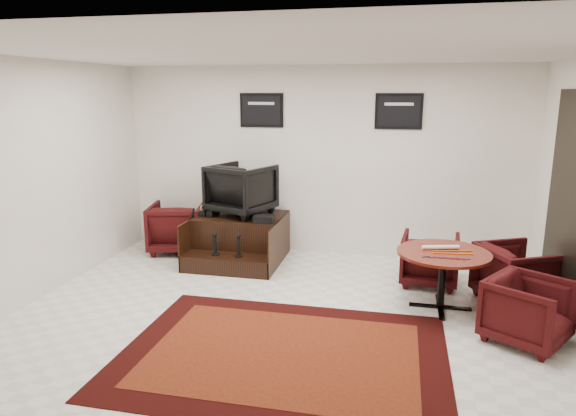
# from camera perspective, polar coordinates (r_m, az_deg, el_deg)

# --- Properties ---
(ground) EXTENTS (6.00, 6.00, 0.00)m
(ground) POSITION_cam_1_polar(r_m,az_deg,el_deg) (5.69, -0.51, -12.37)
(ground) COLOR white
(ground) RESTS_ON ground
(room_shell) EXTENTS (6.02, 5.02, 2.81)m
(room_shell) POSITION_cam_1_polar(r_m,az_deg,el_deg) (5.23, 4.13, 5.80)
(room_shell) COLOR white
(room_shell) RESTS_ON ground
(area_rug) EXTENTS (3.04, 2.28, 0.01)m
(area_rug) POSITION_cam_1_polar(r_m,az_deg,el_deg) (5.03, -0.53, -15.89)
(area_rug) COLOR black
(area_rug) RESTS_ON ground
(shine_podium) EXTENTS (1.27, 1.31, 0.65)m
(shine_podium) POSITION_cam_1_polar(r_m,az_deg,el_deg) (7.57, -5.39, -3.51)
(shine_podium) COLOR black
(shine_podium) RESTS_ON ground
(shine_chair) EXTENTS (1.02, 0.99, 0.83)m
(shine_chair) POSITION_cam_1_polar(r_m,az_deg,el_deg) (7.52, -5.20, 2.37)
(shine_chair) COLOR black
(shine_chair) RESTS_ON shine_podium
(shoes_pair) EXTENTS (0.24, 0.27, 0.09)m
(shoes_pair) POSITION_cam_1_polar(r_m,az_deg,el_deg) (7.57, -8.72, -0.49)
(shoes_pair) COLOR black
(shoes_pair) RESTS_ON shine_podium
(polish_kit) EXTENTS (0.30, 0.22, 0.10)m
(polish_kit) POSITION_cam_1_polar(r_m,az_deg,el_deg) (7.09, -2.71, -1.24)
(polish_kit) COLOR black
(polish_kit) RESTS_ON shine_podium
(umbrella_black) EXTENTS (0.30, 0.11, 0.81)m
(umbrella_black) POSITION_cam_1_polar(r_m,az_deg,el_deg) (7.66, -11.15, -2.70)
(umbrella_black) COLOR black
(umbrella_black) RESTS_ON ground
(umbrella_hooked) EXTENTS (0.29, 0.11, 0.79)m
(umbrella_hooked) POSITION_cam_1_polar(r_m,az_deg,el_deg) (7.73, -11.07, -2.63)
(umbrella_hooked) COLOR black
(umbrella_hooked) RESTS_ON ground
(armchair_side) EXTENTS (0.95, 0.91, 0.83)m
(armchair_side) POSITION_cam_1_polar(r_m,az_deg,el_deg) (8.08, -12.16, -1.85)
(armchair_side) COLOR black
(armchair_side) RESTS_ON ground
(meeting_table) EXTENTS (1.03, 1.03, 0.67)m
(meeting_table) POSITION_cam_1_polar(r_m,az_deg,el_deg) (6.03, 16.87, -5.44)
(meeting_table) COLOR #49150A
(meeting_table) RESTS_ON ground
(table_chair_back) EXTENTS (0.75, 0.71, 0.72)m
(table_chair_back) POSITION_cam_1_polar(r_m,az_deg,el_deg) (6.83, 15.49, -5.25)
(table_chair_back) COLOR black
(table_chair_back) RESTS_ON ground
(table_chair_window) EXTENTS (0.95, 0.97, 0.77)m
(table_chair_window) POSITION_cam_1_polar(r_m,az_deg,el_deg) (6.56, 24.09, -6.46)
(table_chair_window) COLOR black
(table_chair_window) RESTS_ON ground
(table_chair_corner) EXTENTS (0.93, 0.95, 0.72)m
(table_chair_corner) POSITION_cam_1_polar(r_m,az_deg,el_deg) (5.61, 25.17, -10.03)
(table_chair_corner) COLOR black
(table_chair_corner) RESTS_ON ground
(paper_roll) EXTENTS (0.42, 0.15, 0.05)m
(paper_roll) POSITION_cam_1_polar(r_m,az_deg,el_deg) (6.07, 16.58, -4.20)
(paper_roll) COLOR white
(paper_roll) RESTS_ON meeting_table
(table_clutter) EXTENTS (0.57, 0.36, 0.01)m
(table_clutter) POSITION_cam_1_polar(r_m,az_deg,el_deg) (5.93, 17.65, -4.88)
(table_clutter) COLOR orange
(table_clutter) RESTS_ON meeting_table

